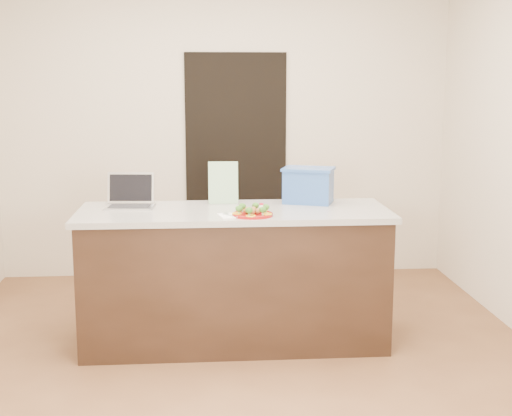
{
  "coord_description": "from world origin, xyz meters",
  "views": [
    {
      "loc": [
        -0.21,
        -4.38,
        1.78
      ],
      "look_at": [
        0.14,
        0.2,
        0.94
      ],
      "focal_mm": 50.0,
      "sensor_mm": 36.0,
      "label": 1
    }
  ],
  "objects": [
    {
      "name": "fork",
      "position": [
        -0.04,
        0.04,
        0.93
      ],
      "size": [
        0.08,
        0.14,
        0.0
      ],
      "rotation": [
        0.0,
        0.0,
        0.63
      ],
      "color": "silver",
      "rests_on": "napkin"
    },
    {
      "name": "room_shell",
      "position": [
        0.0,
        0.0,
        1.62
      ],
      "size": [
        4.0,
        4.0,
        4.0
      ],
      "color": "white",
      "rests_on": "ground"
    },
    {
      "name": "ground",
      "position": [
        0.0,
        0.0,
        0.0
      ],
      "size": [
        4.0,
        4.0,
        0.0
      ],
      "primitive_type": "plane",
      "color": "brown",
      "rests_on": "ground"
    },
    {
      "name": "plate",
      "position": [
        0.11,
        0.03,
        0.93
      ],
      "size": [
        0.26,
        0.26,
        0.02
      ],
      "rotation": [
        0.0,
        0.0,
        -0.03
      ],
      "color": "maroon",
      "rests_on": "island"
    },
    {
      "name": "napkin",
      "position": [
        -0.02,
        0.03,
        0.92
      ],
      "size": [
        0.19,
        0.19,
        0.01
      ],
      "primitive_type": "cube",
      "rotation": [
        0.0,
        0.0,
        0.2
      ],
      "color": "white",
      "rests_on": "island"
    },
    {
      "name": "broccoli",
      "position": [
        0.11,
        0.03,
        0.97
      ],
      "size": [
        0.22,
        0.22,
        0.04
      ],
      "color": "#235215",
      "rests_on": "plate"
    },
    {
      "name": "yogurt_bottle",
      "position": [
        0.17,
        0.04,
        0.95
      ],
      "size": [
        0.04,
        0.04,
        0.08
      ],
      "rotation": [
        0.0,
        0.0,
        -0.13
      ],
      "color": "white",
      "rests_on": "island"
    },
    {
      "name": "chair",
      "position": [
        -0.28,
        0.9,
        0.48
      ],
      "size": [
        0.44,
        0.44,
        0.85
      ],
      "rotation": [
        0.0,
        0.0,
        -0.2
      ],
      "color": "#34180F",
      "rests_on": "ground"
    },
    {
      "name": "pepper_rings",
      "position": [
        0.11,
        0.03,
        0.94
      ],
      "size": [
        0.25,
        0.25,
        0.01
      ],
      "color": "yellow",
      "rests_on": "plate"
    },
    {
      "name": "island",
      "position": [
        0.0,
        0.25,
        0.46
      ],
      "size": [
        2.06,
        0.76,
        0.92
      ],
      "color": "black",
      "rests_on": "ground"
    },
    {
      "name": "doorway",
      "position": [
        0.1,
        1.98,
        1.0
      ],
      "size": [
        0.9,
        0.02,
        2.0
      ],
      "primitive_type": "cube",
      "color": "black",
      "rests_on": "ground"
    },
    {
      "name": "knife",
      "position": [
        0.01,
        0.01,
        0.93
      ],
      "size": [
        0.03,
        0.19,
        0.01
      ],
      "rotation": [
        0.0,
        0.0,
        0.11
      ],
      "color": "white",
      "rests_on": "napkin"
    },
    {
      "name": "blue_box",
      "position": [
        0.53,
        0.47,
        1.04
      ],
      "size": [
        0.41,
        0.35,
        0.25
      ],
      "rotation": [
        0.0,
        0.0,
        -0.34
      ],
      "color": "#294E94",
      "rests_on": "island"
    },
    {
      "name": "laptop",
      "position": [
        -0.69,
        0.42,
        0.98
      ],
      "size": [
        0.34,
        0.28,
        0.23
      ],
      "rotation": [
        0.0,
        0.0,
        -0.09
      ],
      "color": "#BCBDC1",
      "rests_on": "island"
    },
    {
      "name": "leaflet",
      "position": [
        -0.06,
        0.48,
        1.07
      ],
      "size": [
        0.21,
        0.05,
        0.29
      ],
      "primitive_type": "cube",
      "rotation": [
        -0.14,
        0.0,
        -0.01
      ],
      "color": "silver",
      "rests_on": "island"
    },
    {
      "name": "meatballs",
      "position": [
        0.1,
        0.02,
        0.95
      ],
      "size": [
        0.1,
        0.11,
        0.04
      ],
      "color": "brown",
      "rests_on": "plate"
    }
  ]
}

